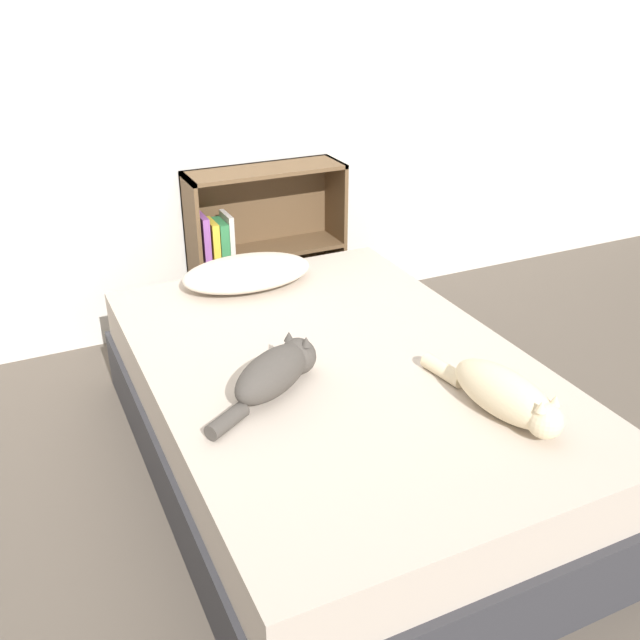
% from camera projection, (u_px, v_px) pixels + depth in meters
% --- Properties ---
extents(ground_plane, '(8.00, 8.00, 0.00)m').
position_uv_depth(ground_plane, '(336.00, 465.00, 2.82)').
color(ground_plane, brown).
extents(wall_back, '(8.00, 0.06, 2.50)m').
position_uv_depth(wall_back, '(205.00, 86.00, 3.43)').
color(wall_back, silver).
rests_on(wall_back, ground_plane).
extents(bed, '(1.37, 2.01, 0.48)m').
position_uv_depth(bed, '(337.00, 416.00, 2.72)').
color(bed, '#333338').
rests_on(bed, ground_plane).
extents(pillow, '(0.59, 0.36, 0.12)m').
position_uv_depth(pillow, '(247.00, 273.00, 3.20)').
color(pillow, beige).
rests_on(pillow, bed).
extents(cat_light, '(0.21, 0.59, 0.16)m').
position_uv_depth(cat_light, '(505.00, 395.00, 2.26)').
color(cat_light, beige).
rests_on(cat_light, bed).
extents(cat_dark, '(0.48, 0.35, 0.16)m').
position_uv_depth(cat_dark, '(276.00, 371.00, 2.40)').
color(cat_dark, '#47423D').
rests_on(cat_dark, bed).
extents(bookshelf, '(0.81, 0.26, 0.86)m').
position_uv_depth(bookshelf, '(259.00, 245.00, 3.76)').
color(bookshelf, brown).
rests_on(bookshelf, ground_plane).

